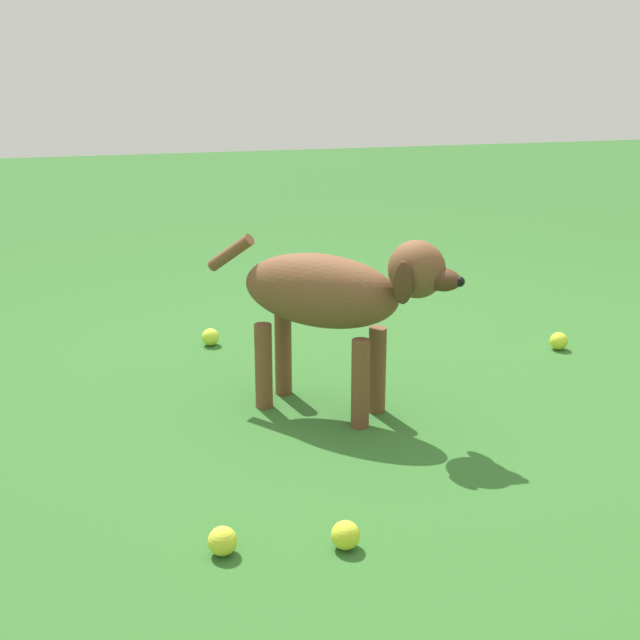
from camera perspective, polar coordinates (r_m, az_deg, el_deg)
The scene contains 6 objects.
ground at distance 2.78m, azimuth 4.40°, elevation -5.18°, with size 14.00×14.00×0.00m, color #2D6026.
dog at distance 2.55m, azimuth 0.98°, elevation 1.62°, with size 0.66×0.59×0.56m.
tennis_ball_0 at distance 3.32m, azimuth 15.55°, elevation -1.35°, with size 0.07×0.07×0.07m, color #C5D62F.
tennis_ball_1 at distance 1.97m, azimuth -6.48°, elevation -14.36°, with size 0.07×0.07×0.07m, color #CBD136.
tennis_ball_2 at distance 1.98m, azimuth 1.70°, elevation -14.07°, with size 0.07×0.07×0.07m, color #CAD430.
tennis_ball_3 at distance 3.27m, azimuth -7.27°, elevation -1.13°, with size 0.07×0.07×0.07m, color #C0D938.
Camera 1 is at (0.86, 2.42, 1.07)m, focal length 48.26 mm.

